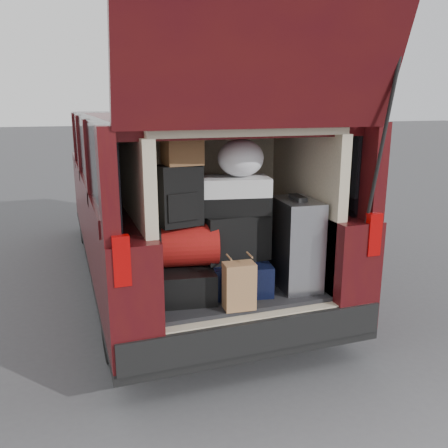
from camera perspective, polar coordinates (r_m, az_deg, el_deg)
The scene contains 13 objects.
ground at distance 3.71m, azimuth 1.80°, elevation -16.47°, with size 80.00×80.00×0.00m, color #3E3E41.
minivan at distance 5.06m, azimuth -5.68°, elevation 3.00°, with size 1.90×5.35×2.77m.
load_floor at distance 3.81m, azimuth 0.32°, elevation -10.91°, with size 1.24×1.05×0.55m, color black.
black_hardshell at distance 3.46m, azimuth -4.82°, elevation -6.68°, with size 0.40×0.55×0.22m, color black.
navy_hardshell at distance 3.57m, azimuth 1.73°, elevation -5.93°, with size 0.42×0.52×0.23m, color black.
silver_roller at distance 3.58m, azimuth 8.66°, elevation -2.33°, with size 0.28×0.44×0.67m, color silver.
kraft_bag at distance 3.20m, azimuth 1.83°, elevation -7.46°, with size 0.21×0.13×0.32m, color #A37449.
red_duffel at distance 3.38m, azimuth -4.79°, elevation -2.49°, with size 0.47×0.31×0.31m, color #9F0E14.
black_soft_case at distance 3.50m, azimuth 1.23°, elevation -1.44°, with size 0.48×0.29×0.34m, color black.
backpack at distance 3.25m, azimuth -5.41°, elevation 3.44°, with size 0.29×0.18×0.42m, color black.
twotone_duffel at distance 3.45m, azimuth 0.52°, elevation 3.50°, with size 0.59×0.30×0.26m, color silver.
grocery_sack_lower at distance 3.22m, azimuth -5.06°, elevation 9.09°, with size 0.24×0.20×0.22m, color brown.
plastic_bag_center at distance 3.43m, azimuth 2.03°, elevation 7.92°, with size 0.34×0.31×0.27m, color white.
Camera 1 is at (-1.16, -2.97, 1.90)m, focal length 38.00 mm.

